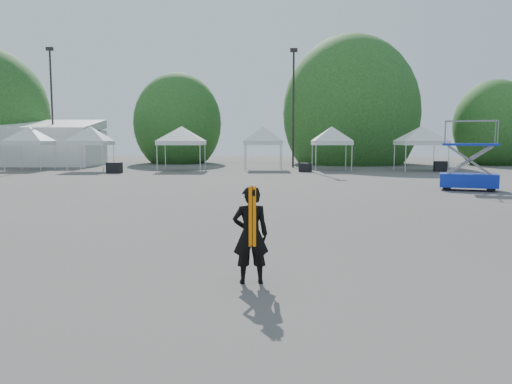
{
  "coord_description": "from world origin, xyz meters",
  "views": [
    {
      "loc": [
        0.41,
        -9.93,
        2.33
      ],
      "look_at": [
        0.29,
        -0.14,
        1.3
      ],
      "focal_mm": 35.0,
      "sensor_mm": 36.0,
      "label": 1
    }
  ],
  "objects": [
    {
      "name": "ground",
      "position": [
        0.0,
        0.0,
        0.0
      ],
      "size": [
        120.0,
        120.0,
        0.0
      ],
      "primitive_type": "plane",
      "color": "#474442",
      "rests_on": "ground"
    },
    {
      "name": "marquee",
      "position": [
        -22.0,
        35.0,
        1.97
      ],
      "size": [
        15.0,
        6.25,
        4.23
      ],
      "color": "silver",
      "rests_on": "ground"
    },
    {
      "name": "light_pole_west",
      "position": [
        -18.0,
        34.0,
        5.77
      ],
      "size": [
        0.6,
        0.25,
        10.3
      ],
      "color": "black",
      "rests_on": "ground"
    },
    {
      "name": "light_pole_east",
      "position": [
        3.0,
        32.0,
        5.52
      ],
      "size": [
        0.6,
        0.25,
        9.8
      ],
      "color": "black",
      "rests_on": "ground"
    },
    {
      "name": "tree_mid_w",
      "position": [
        -8.0,
        40.0,
        3.93
      ],
      "size": [
        4.16,
        4.16,
        6.33
      ],
      "color": "#382314",
      "rests_on": "ground"
    },
    {
      "name": "tree_mid_e",
      "position": [
        9.0,
        39.0,
        4.84
      ],
      "size": [
        5.12,
        5.12,
        7.79
      ],
      "color": "#382314",
      "rests_on": "ground"
    },
    {
      "name": "tree_far_e",
      "position": [
        22.0,
        37.0,
        3.63
      ],
      "size": [
        3.84,
        3.84,
        5.84
      ],
      "color": "#382314",
      "rests_on": "ground"
    },
    {
      "name": "tent_b",
      "position": [
        -17.45,
        28.31,
        3.06
      ],
      "size": [
        4.1,
        4.1,
        3.88
      ],
      "color": "silver",
      "rests_on": "ground"
    },
    {
      "name": "tent_c",
      "position": [
        -12.37,
        27.19,
        3.06
      ],
      "size": [
        4.01,
        4.01,
        3.88
      ],
      "color": "silver",
      "rests_on": "ground"
    },
    {
      "name": "tent_d",
      "position": [
        -5.67,
        27.85,
        3.06
      ],
      "size": [
        4.72,
        4.72,
        3.88
      ],
      "color": "silver",
      "rests_on": "ground"
    },
    {
      "name": "tent_e",
      "position": [
        0.49,
        28.89,
        3.06
      ],
      "size": [
        4.2,
        4.2,
        3.88
      ],
      "color": "silver",
      "rests_on": "ground"
    },
    {
      "name": "tent_f",
      "position": [
        5.68,
        28.14,
        3.06
      ],
      "size": [
        4.02,
        4.02,
        3.88
      ],
      "color": "silver",
      "rests_on": "ground"
    },
    {
      "name": "tent_g",
      "position": [
        12.27,
        27.63,
        3.06
      ],
      "size": [
        4.63,
        4.63,
        3.88
      ],
      "color": "silver",
      "rests_on": "ground"
    },
    {
      "name": "man",
      "position": [
        0.23,
        -1.99,
        0.8
      ],
      "size": [
        0.62,
        0.44,
        1.6
      ],
      "rotation": [
        0.0,
        0.0,
        3.25
      ],
      "color": "black",
      "rests_on": "ground"
    },
    {
      "name": "scissor_lift",
      "position": [
        9.92,
        13.08,
        1.61
      ],
      "size": [
        2.74,
        1.98,
        3.19
      ],
      "rotation": [
        0.0,
        0.0,
        -0.33
      ],
      "color": "#0C1F9F",
      "rests_on": "ground"
    },
    {
      "name": "crate_west",
      "position": [
        -9.93,
        24.81,
        0.38
      ],
      "size": [
        1.0,
        0.79,
        0.75
      ],
      "primitive_type": "cube",
      "rotation": [
        0.0,
        0.0,
        -0.04
      ],
      "color": "black",
      "rests_on": "ground"
    },
    {
      "name": "crate_mid",
      "position": [
        3.55,
        26.33,
        0.32
      ],
      "size": [
        1.0,
        0.9,
        0.64
      ],
      "primitive_type": "cube",
      "rotation": [
        0.0,
        0.0,
        -0.39
      ],
      "color": "black",
      "rests_on": "ground"
    },
    {
      "name": "crate_east",
      "position": [
        13.59,
        26.91,
        0.37
      ],
      "size": [
        1.06,
        0.88,
        0.75
      ],
      "primitive_type": "cube",
      "rotation": [
        0.0,
        0.0,
        -0.15
      ],
      "color": "black",
      "rests_on": "ground"
    }
  ]
}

